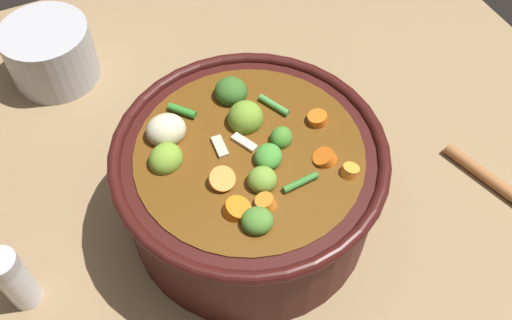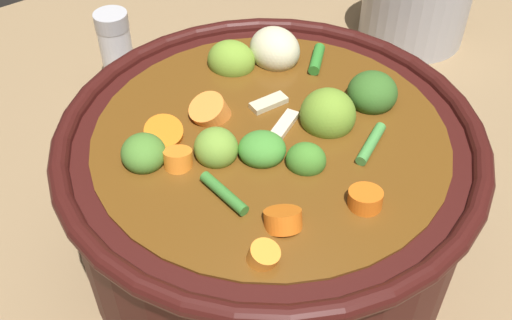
{
  "view_description": "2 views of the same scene",
  "coord_description": "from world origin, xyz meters",
  "views": [
    {
      "loc": [
        0.34,
        -0.15,
        0.63
      ],
      "look_at": [
        0.0,
        0.01,
        0.12
      ],
      "focal_mm": 39.61,
      "sensor_mm": 36.0,
      "label": 1
    },
    {
      "loc": [
        0.2,
        0.26,
        0.42
      ],
      "look_at": [
        0.01,
        -0.01,
        0.11
      ],
      "focal_mm": 42.36,
      "sensor_mm": 36.0,
      "label": 2
    }
  ],
  "objects": [
    {
      "name": "cooking_pot",
      "position": [
        -0.0,
        -0.0,
        0.07
      ],
      "size": [
        0.31,
        0.31,
        0.16
      ],
      "color": "#38110F",
      "rests_on": "ground_plane"
    },
    {
      "name": "small_saucepan",
      "position": [
        -0.36,
        -0.17,
        0.05
      ],
      "size": [
        0.2,
        0.2,
        0.09
      ],
      "color": "#ADADB2",
      "rests_on": "ground_plane"
    },
    {
      "name": "salt_shaker",
      "position": [
        -0.01,
        -0.28,
        0.05
      ],
      "size": [
        0.04,
        0.04,
        0.1
      ],
      "color": "silver",
      "rests_on": "ground_plane"
    },
    {
      "name": "ground_plane",
      "position": [
        0.0,
        0.0,
        0.0
      ],
      "size": [
        1.1,
        1.1,
        0.0
      ],
      "primitive_type": "plane",
      "color": "#8C704C"
    }
  ]
}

